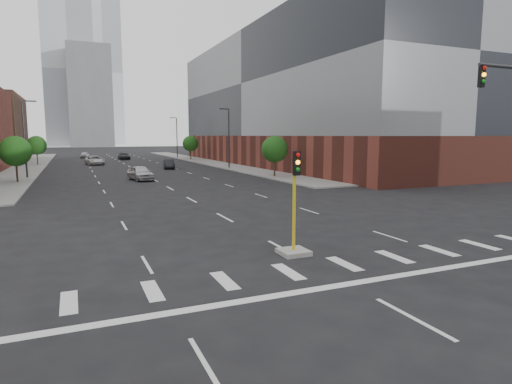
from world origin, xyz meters
TOP-DOWN VIEW (x-y plane):
  - ground at (0.00, 0.00)m, footprint 400.00×400.00m
  - sidewalk_left_far at (-15.00, 74.00)m, footprint 5.00×92.00m
  - sidewalk_right_far at (15.00, 74.00)m, footprint 5.00×92.00m
  - building_right_main at (29.50, 60.00)m, footprint 24.00×70.00m
  - tower_left at (-8.00, 220.00)m, footprint 22.00×22.00m
  - tower_right at (10.00, 260.00)m, footprint 20.00×20.00m
  - tower_mid at (0.00, 200.00)m, footprint 18.00×18.00m
  - median_traffic_signal at (0.00, 8.97)m, footprint 1.20×1.20m
  - streetlight_right_a at (13.41, 55.00)m, footprint 1.60×0.22m
  - streetlight_right_b at (13.41, 90.00)m, footprint 1.60×0.22m
  - streetlight_left at (-13.41, 50.00)m, footprint 1.60×0.22m
  - tree_left_near at (-14.00, 45.00)m, footprint 3.20×3.20m
  - tree_left_far at (-14.00, 75.00)m, footprint 3.20×3.20m
  - tree_right_near at (14.00, 40.00)m, footprint 3.20×3.20m
  - tree_right_far at (14.00, 80.00)m, footprint 3.20×3.20m
  - car_near_left at (-1.50, 42.82)m, footprint 2.77×5.16m
  - car_mid_right at (5.02, 58.60)m, footprint 2.13×4.56m
  - car_far_left at (-4.95, 72.62)m, footprint 3.36×5.87m
  - car_deep_right at (1.50, 87.21)m, footprint 2.15×5.26m
  - car_distant at (-5.89, 97.40)m, footprint 2.21×4.29m

SIDE VIEW (x-z plane):
  - ground at x=0.00m, z-range 0.00..0.00m
  - sidewalk_left_far at x=-15.00m, z-range 0.00..0.15m
  - sidewalk_right_far at x=15.00m, z-range 0.00..0.15m
  - car_distant at x=-5.89m, z-range 0.00..1.40m
  - car_mid_right at x=5.02m, z-range 0.00..1.45m
  - car_deep_right at x=1.50m, z-range 0.00..1.52m
  - car_far_left at x=-4.95m, z-range 0.00..1.54m
  - car_near_left at x=-1.50m, z-range 0.00..1.67m
  - median_traffic_signal at x=0.00m, z-range -1.23..3.17m
  - tree_left_near at x=-14.00m, z-range 0.97..5.82m
  - tree_left_far at x=-14.00m, z-range 0.97..5.82m
  - tree_right_near at x=14.00m, z-range 0.97..5.82m
  - tree_right_far at x=14.00m, z-range 0.97..5.82m
  - streetlight_right_a at x=13.41m, z-range 0.47..9.55m
  - streetlight_right_b at x=13.41m, z-range 0.47..9.55m
  - streetlight_left at x=-13.41m, z-range 0.47..9.55m
  - building_right_main at x=29.50m, z-range 0.00..22.00m
  - tower_mid at x=0.00m, z-range 0.00..44.00m
  - tower_left at x=-8.00m, z-range 0.00..70.00m
  - tower_right at x=10.00m, z-range 0.00..80.00m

